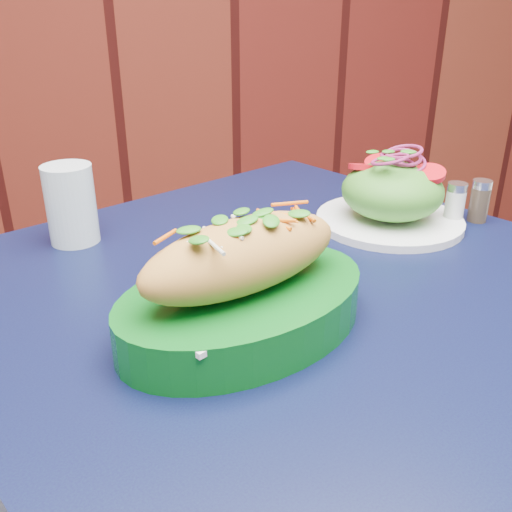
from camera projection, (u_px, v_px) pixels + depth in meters
name	position (u px, v px, depth m)	size (l,w,h in m)	color
cafe_table	(292.00, 339.00, 0.75)	(1.06, 1.06, 0.75)	black
banh_mi_basket	(243.00, 287.00, 0.59)	(0.34, 0.28, 0.13)	#095A16
salad_plate	(392.00, 196.00, 0.87)	(0.23, 0.23, 0.12)	white
water_glass	(71.00, 204.00, 0.81)	(0.07, 0.07, 0.11)	silver
salt_shaker	(455.00, 204.00, 0.88)	(0.03, 0.03, 0.07)	white
pepper_shaker	(480.00, 201.00, 0.89)	(0.03, 0.03, 0.07)	#3F3326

